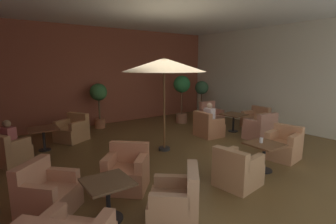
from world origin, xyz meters
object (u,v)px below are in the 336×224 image
cafe_table_rear_right (43,132)px  armchair_front_right_west (127,172)px  armchair_front_right_north (47,195)px  patron_blue_shirt (8,135)px  potted_tree_mid_left (99,97)px  armchair_mid_center_north (256,120)px  armchair_mid_center_west (260,130)px  armchair_front_right_south (176,203)px  patio_umbrella_tall_red (164,65)px  cafe_table_front_right (108,192)px  armchair_mid_center_south (208,127)px  armchair_front_left_north (284,146)px  potted_tree_left_corner (182,91)px  potted_tree_mid_right (202,92)px  armchair_rear_right_north (8,152)px  cafe_table_front_left (264,150)px  iced_drink_cup (261,140)px  armchair_mid_center_east (211,117)px  cafe_table_mid_center (234,117)px  patron_by_window (209,114)px  armchair_rear_right_east (72,131)px  armchair_front_left_east (237,171)px

cafe_table_rear_right → armchair_front_right_west: bearing=-75.8°
armchair_front_right_north → patron_blue_shirt: bearing=95.8°
armchair_front_right_west → potted_tree_mid_left: size_ratio=0.63×
armchair_mid_center_north → armchair_mid_center_west: bearing=-140.1°
armchair_front_right_south → patio_umbrella_tall_red: size_ratio=0.41×
cafe_table_front_right → potted_tree_mid_left: bearing=70.0°
armchair_mid_center_south → armchair_front_left_north: bearing=-88.4°
potted_tree_left_corner → cafe_table_rear_right: bearing=-175.2°
cafe_table_front_right → potted_tree_mid_right: bearing=36.6°
armchair_mid_center_west → potted_tree_mid_left: 5.78m
armchair_mid_center_west → armchair_rear_right_north: size_ratio=0.88×
armchair_rear_right_north → potted_tree_mid_right: potted_tree_mid_right is taller
cafe_table_front_left → iced_drink_cup: size_ratio=6.66×
cafe_table_front_right → armchair_front_right_west: (0.70, 0.76, -0.14)m
armchair_mid_center_east → armchair_rear_right_north: size_ratio=0.91×
armchair_front_right_south → patio_umbrella_tall_red: patio_umbrella_tall_red is taller
cafe_table_front_right → cafe_table_mid_center: same height
armchair_front_left_north → armchair_front_right_west: (-3.93, 0.91, -0.00)m
armchair_front_right_south → armchair_front_right_west: armchair_front_right_south is taller
armchair_rear_right_north → patron_by_window: bearing=-11.2°
cafe_table_mid_center → armchair_mid_center_south: 1.20m
cafe_table_mid_center → patron_blue_shirt: (-6.74, 1.22, 0.18)m
patron_by_window → armchair_rear_right_east: bearing=150.5°
armchair_front_right_north → cafe_table_front_right: bearing=-46.1°
armchair_mid_center_south → armchair_rear_right_north: size_ratio=0.84×
cafe_table_front_right → patron_by_window: patron_by_window is taller
armchair_front_right_west → potted_tree_mid_left: bearing=74.4°
armchair_front_left_east → armchair_front_right_south: bearing=-171.9°
armchair_front_left_east → armchair_front_right_west: size_ratio=0.82×
cafe_table_mid_center → armchair_mid_center_west: size_ratio=0.93×
cafe_table_rear_right → potted_tree_mid_right: (6.57, 0.66, 0.66)m
patron_blue_shirt → armchair_mid_center_south: bearing=-11.6°
armchair_mid_center_south → armchair_mid_center_west: armchair_mid_center_west is taller
armchair_front_right_west → armchair_rear_right_east: (0.07, 3.86, -0.01)m
armchair_mid_center_south → patio_umbrella_tall_red: bearing=-171.7°
cafe_table_front_right → patron_by_window: size_ratio=1.01×
armchair_front_left_east → patron_blue_shirt: bearing=131.1°
armchair_mid_center_west → patron_by_window: 1.67m
armchair_front_left_north → armchair_front_right_south: size_ratio=0.81×
armchair_mid_center_north → armchair_front_right_west: bearing=-166.2°
cafe_table_front_left → armchair_front_left_east: 1.09m
armchair_front_right_south → armchair_rear_right_east: (-0.03, 5.28, 0.00)m
armchair_front_left_north → cafe_table_front_right: bearing=178.1°
armchair_front_right_north → cafe_table_mid_center: size_ratio=1.31×
armchair_front_right_south → armchair_front_left_north: bearing=7.7°
armchair_front_left_north → cafe_table_front_left: bearing=-172.3°
armchair_front_left_east → cafe_table_rear_right: armchair_front_left_east is taller
patio_umbrella_tall_red → potted_tree_mid_left: size_ratio=1.51×
armchair_mid_center_north → patron_by_window: size_ratio=1.26×
armchair_front_right_south → armchair_mid_center_south: 4.88m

